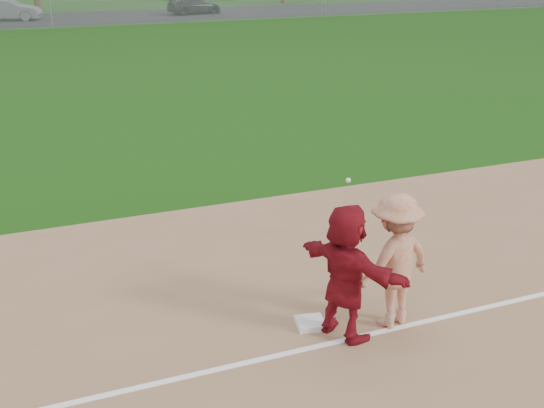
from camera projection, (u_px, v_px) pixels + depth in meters
name	position (u px, v px, depth m)	size (l,w,h in m)	color
ground	(309.00, 317.00, 10.29)	(160.00, 160.00, 0.00)	#16420C
foul_line	(333.00, 343.00, 9.59)	(60.00, 0.10, 0.01)	white
parking_asphalt	(45.00, 19.00, 50.07)	(120.00, 10.00, 0.01)	black
first_base	(310.00, 323.00, 10.00)	(0.41, 0.41, 0.09)	silver
base_runner	(346.00, 272.00, 9.45)	(1.85, 0.59, 2.00)	maroon
car_mid	(9.00, 10.00, 49.08)	(1.56, 4.47, 1.47)	#56595E
car_right	(194.00, 6.00, 53.63)	(1.76, 4.33, 1.26)	black
first_base_play	(395.00, 261.00, 9.75)	(1.43, 1.01, 2.25)	#A3A4A6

